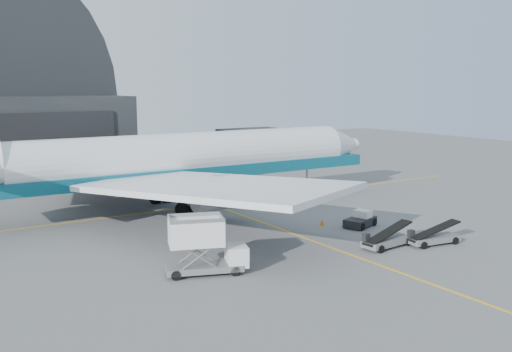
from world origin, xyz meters
TOP-DOWN VIEW (x-y plane):
  - ground at (0.00, 0.00)m, footprint 200.00×200.00m
  - taxi_lines at (0.00, 12.67)m, footprint 80.00×42.12m
  - distant_bldg_a at (38.00, 72.00)m, footprint 14.00×8.00m
  - distant_bldg_b at (55.00, 68.00)m, footprint 8.00×6.00m
  - airliner at (-4.72, 20.58)m, footprint 55.74×54.06m
  - catering_truck at (-12.36, -1.44)m, footprint 6.35×4.08m
  - pushback_tug at (7.23, 2.92)m, footprint 3.91×2.96m
  - belt_loader_a at (4.03, -3.73)m, footprint 5.35×2.23m
  - belt_loader_b at (8.06, -5.25)m, footprint 5.22×2.35m
  - traffic_cone at (4.47, 5.46)m, footprint 0.41×0.41m

SIDE VIEW (x-z plane):
  - ground at x=0.00m, z-range 0.00..0.00m
  - distant_bldg_a at x=38.00m, z-range -2.00..2.00m
  - distant_bldg_b at x=55.00m, z-range -1.40..1.40m
  - taxi_lines at x=0.00m, z-range 0.00..0.02m
  - traffic_cone at x=4.47m, z-range -0.02..0.57m
  - belt_loader_b at x=8.06m, z-range -0.37..1.58m
  - pushback_tug at x=7.23m, z-range -0.20..1.41m
  - belt_loader_a at x=4.03m, z-range -0.39..1.63m
  - catering_truck at x=-12.36m, z-range 0.03..4.12m
  - airliner at x=-4.72m, z-range -4.31..15.26m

